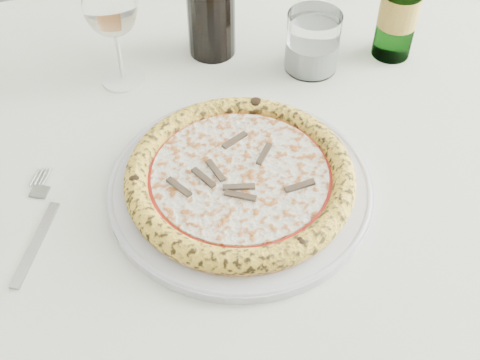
{
  "coord_description": "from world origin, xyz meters",
  "views": [
    {
      "loc": [
        0.03,
        -0.78,
        1.35
      ],
      "look_at": [
        0.12,
        -0.27,
        0.78
      ],
      "focal_mm": 45.0,
      "sensor_mm": 36.0,
      "label": 1
    }
  ],
  "objects_px": {
    "pizza": "(240,177)",
    "wine_glass": "(111,8)",
    "beer_bottle": "(401,2)",
    "plate": "(240,186)",
    "tumbler": "(312,45)",
    "dining_table": "(229,176)"
  },
  "relations": [
    {
      "from": "pizza",
      "to": "wine_glass",
      "type": "height_order",
      "value": "wine_glass"
    },
    {
      "from": "pizza",
      "to": "beer_bottle",
      "type": "relative_size",
      "value": 1.24
    },
    {
      "from": "beer_bottle",
      "to": "wine_glass",
      "type": "bearing_deg",
      "value": 179.72
    },
    {
      "from": "wine_glass",
      "to": "plate",
      "type": "bearing_deg",
      "value": -61.26
    },
    {
      "from": "pizza",
      "to": "tumbler",
      "type": "xyz_separation_m",
      "value": [
        0.16,
        0.24,
        0.01
      ]
    },
    {
      "from": "dining_table",
      "to": "beer_bottle",
      "type": "relative_size",
      "value": 7.01
    },
    {
      "from": "wine_glass",
      "to": "tumbler",
      "type": "bearing_deg",
      "value": -2.89
    },
    {
      "from": "dining_table",
      "to": "plate",
      "type": "xyz_separation_m",
      "value": [
        0.0,
        -0.1,
        0.09
      ]
    },
    {
      "from": "plate",
      "to": "pizza",
      "type": "xyz_separation_m",
      "value": [
        -0.0,
        -0.0,
        0.02
      ]
    },
    {
      "from": "pizza",
      "to": "tumbler",
      "type": "height_order",
      "value": "tumbler"
    },
    {
      "from": "pizza",
      "to": "beer_bottle",
      "type": "xyz_separation_m",
      "value": [
        0.29,
        0.26,
        0.07
      ]
    },
    {
      "from": "wine_glass",
      "to": "pizza",
      "type": "bearing_deg",
      "value": -61.26
    },
    {
      "from": "plate",
      "to": "pizza",
      "type": "distance_m",
      "value": 0.02
    },
    {
      "from": "wine_glass",
      "to": "tumbler",
      "type": "relative_size",
      "value": 1.88
    },
    {
      "from": "dining_table",
      "to": "wine_glass",
      "type": "xyz_separation_m",
      "value": [
        -0.14,
        0.16,
        0.21
      ]
    },
    {
      "from": "dining_table",
      "to": "pizza",
      "type": "xyz_separation_m",
      "value": [
        -0.0,
        -0.1,
        0.11
      ]
    },
    {
      "from": "plate",
      "to": "dining_table",
      "type": "bearing_deg",
      "value": 90.0
    },
    {
      "from": "wine_glass",
      "to": "beer_bottle",
      "type": "distance_m",
      "value": 0.44
    },
    {
      "from": "wine_glass",
      "to": "tumbler",
      "type": "distance_m",
      "value": 0.31
    },
    {
      "from": "wine_glass",
      "to": "beer_bottle",
      "type": "height_order",
      "value": "beer_bottle"
    },
    {
      "from": "dining_table",
      "to": "beer_bottle",
      "type": "bearing_deg",
      "value": 28.05
    },
    {
      "from": "dining_table",
      "to": "pizza",
      "type": "bearing_deg",
      "value": -90.0
    }
  ]
}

